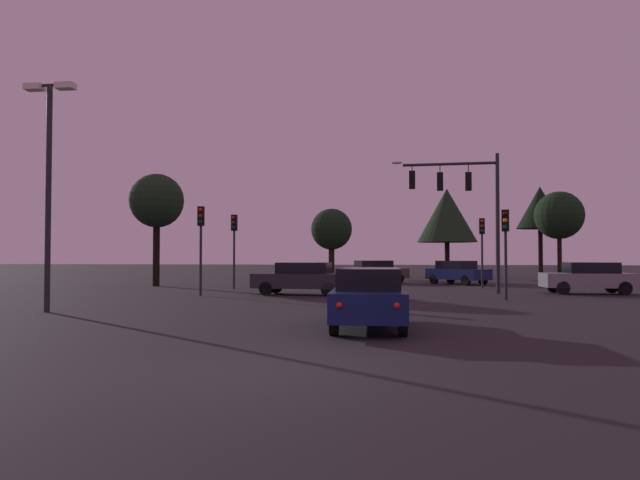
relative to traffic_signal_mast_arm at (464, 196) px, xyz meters
The scene contains 17 objects.
ground_plane 8.94m from the traffic_signal_mast_arm, 136.63° to the left, with size 168.00×168.00×0.00m, color black.
traffic_signal_mast_arm is the anchor object (origin of this frame).
traffic_light_corner_left 5.23m from the traffic_signal_mast_arm, 71.24° to the left, with size 0.31×0.36×3.97m.
traffic_light_corner_right 12.79m from the traffic_signal_mast_arm, 165.72° to the right, with size 0.34×0.37×4.12m.
traffic_light_median 12.61m from the traffic_signal_mast_arm, 169.21° to the left, with size 0.33×0.37×4.13m.
traffic_light_far_side 4.75m from the traffic_signal_mast_arm, 74.30° to the right, with size 0.34×0.38×3.75m.
car_nearside_lane 14.94m from the traffic_signal_mast_arm, 106.59° to the right, with size 1.90×4.46×1.52m.
car_crossing_left 7.11m from the traffic_signal_mast_arm, ahead, with size 4.24×1.77×1.52m.
car_crossing_right 8.91m from the traffic_signal_mast_arm, 166.03° to the right, with size 4.65×2.19×1.52m.
car_far_lane 9.79m from the traffic_signal_mast_arm, 85.64° to the left, with size 4.05×4.18×1.52m.
car_parked_lot 11.66m from the traffic_signal_mast_arm, 115.01° to the left, with size 4.51×3.29×1.52m.
parking_lot_lamp_post 18.37m from the traffic_signal_mast_arm, 142.94° to the right, with size 1.70×0.36×7.49m.
tree_behind_sign 20.39m from the traffic_signal_mast_arm, 86.80° to the left, with size 5.02×5.02×7.56m.
tree_left_far 18.18m from the traffic_signal_mast_arm, 166.23° to the left, with size 3.26×3.26×6.81m.
tree_center_horizon 16.68m from the traffic_signal_mast_arm, 59.27° to the left, with size 3.47×3.47×6.51m.
tree_right_cluster 20.71m from the traffic_signal_mast_arm, 114.39° to the left, with size 3.47×3.47×5.82m.
tree_lot_edge 25.49m from the traffic_signal_mast_arm, 67.97° to the left, with size 4.09×4.09×8.00m.
Camera 1 is at (1.96, -8.77, 1.83)m, focal length 31.53 mm.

